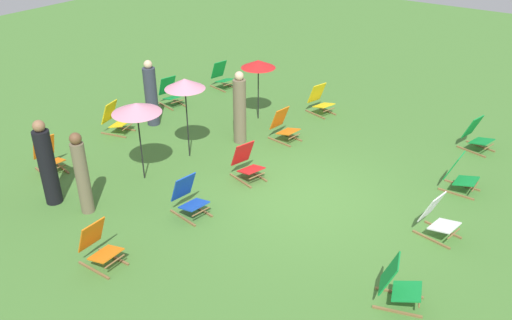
{
  "coord_description": "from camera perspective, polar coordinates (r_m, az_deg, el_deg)",
  "views": [
    {
      "loc": [
        -8.21,
        -4.57,
        5.97
      ],
      "look_at": [
        0.0,
        1.2,
        0.5
      ],
      "focal_mm": 36.99,
      "sensor_mm": 36.0,
      "label": 1
    }
  ],
  "objects": [
    {
      "name": "deckchair_7",
      "position": [
        12.77,
        -21.56,
        0.4
      ],
      "size": [
        0.62,
        0.84,
        0.83
      ],
      "rotation": [
        0.0,
        0.0,
        -0.2
      ],
      "color": "olive",
      "rests_on": "ground"
    },
    {
      "name": "deckchair_9",
      "position": [
        11.59,
        -1.01,
        -0.32
      ],
      "size": [
        0.67,
        0.86,
        0.83
      ],
      "rotation": [
        0.0,
        0.0,
        -0.28
      ],
      "color": "olive",
      "rests_on": "ground"
    },
    {
      "name": "deckchair_0",
      "position": [
        11.95,
        21.15,
        -1.49
      ],
      "size": [
        0.49,
        0.76,
        0.83
      ],
      "rotation": [
        0.0,
        0.0,
        -0.01
      ],
      "color": "olive",
      "rests_on": "ground"
    },
    {
      "name": "deckchair_5",
      "position": [
        10.46,
        -7.3,
        -4.05
      ],
      "size": [
        0.59,
        0.83,
        0.83
      ],
      "rotation": [
        0.0,
        0.0,
        -0.16
      ],
      "color": "olive",
      "rests_on": "ground"
    },
    {
      "name": "ground_plane",
      "position": [
        11.14,
        5.07,
        -3.96
      ],
      "size": [
        40.0,
        40.0,
        0.0
      ],
      "primitive_type": "plane",
      "color": "#477A33"
    },
    {
      "name": "person_1",
      "position": [
        10.74,
        -18.31,
        -1.49
      ],
      "size": [
        0.3,
        0.3,
        1.74
      ],
      "rotation": [
        0.0,
        0.0,
        4.54
      ],
      "color": "#72664C",
      "rests_on": "ground"
    },
    {
      "name": "deckchair_4",
      "position": [
        16.8,
        -3.72,
        9.04
      ],
      "size": [
        0.63,
        0.85,
        0.83
      ],
      "rotation": [
        0.0,
        0.0,
        -0.22
      ],
      "color": "olive",
      "rests_on": "ground"
    },
    {
      "name": "deckchair_11",
      "position": [
        13.9,
        22.75,
        2.47
      ],
      "size": [
        0.65,
        0.85,
        0.83
      ],
      "rotation": [
        0.0,
        0.0,
        -0.25
      ],
      "color": "olive",
      "rests_on": "ground"
    },
    {
      "name": "deckchair_10",
      "position": [
        13.33,
        3.01,
        3.68
      ],
      "size": [
        0.58,
        0.82,
        0.83
      ],
      "rotation": [
        0.0,
        0.0,
        -0.15
      ],
      "color": "olive",
      "rests_on": "ground"
    },
    {
      "name": "umbrella_1",
      "position": [
        12.03,
        -7.71,
        8.15
      ],
      "size": [
        0.93,
        0.93,
        1.95
      ],
      "color": "black",
      "rests_on": "ground"
    },
    {
      "name": "deckchair_14",
      "position": [
        14.98,
        6.94,
        6.42
      ],
      "size": [
        0.67,
        0.86,
        0.83
      ],
      "rotation": [
        0.0,
        0.0,
        -0.28
      ],
      "color": "olive",
      "rests_on": "ground"
    },
    {
      "name": "deckchair_2",
      "position": [
        10.36,
        19.03,
        -5.95
      ],
      "size": [
        0.61,
        0.83,
        0.83
      ],
      "rotation": [
        0.0,
        0.0,
        -0.18
      ],
      "color": "olive",
      "rests_on": "ground"
    },
    {
      "name": "umbrella_0",
      "position": [
        14.09,
        0.25,
        10.33
      ],
      "size": [
        0.92,
        0.92,
        1.67
      ],
      "color": "black",
      "rests_on": "ground"
    },
    {
      "name": "deckchair_6",
      "position": [
        8.67,
        15.05,
        -12.87
      ],
      "size": [
        0.68,
        0.87,
        0.83
      ],
      "rotation": [
        0.0,
        0.0,
        0.31
      ],
      "color": "olive",
      "rests_on": "ground"
    },
    {
      "name": "deckchair_8",
      "position": [
        14.18,
        -15.01,
        4.29
      ],
      "size": [
        0.64,
        0.85,
        0.83
      ],
      "rotation": [
        0.0,
        0.0,
        0.24
      ],
      "color": "olive",
      "rests_on": "ground"
    },
    {
      "name": "person_0",
      "position": [
        11.28,
        -21.66,
        -0.48
      ],
      "size": [
        0.37,
        0.37,
        1.84
      ],
      "rotation": [
        0.0,
        0.0,
        6.17
      ],
      "color": "black",
      "rests_on": "ground"
    },
    {
      "name": "deckchair_12",
      "position": [
        15.63,
        -9.25,
        7.21
      ],
      "size": [
        0.65,
        0.85,
        0.83
      ],
      "rotation": [
        0.0,
        0.0,
        -0.25
      ],
      "color": "olive",
      "rests_on": "ground"
    },
    {
      "name": "umbrella_2",
      "position": [
        11.27,
        -12.81,
        5.49
      ],
      "size": [
        1.05,
        1.05,
        1.8
      ],
      "color": "black",
      "rests_on": "ground"
    },
    {
      "name": "person_3",
      "position": [
        13.0,
        -1.78,
        5.5
      ],
      "size": [
        0.4,
        0.4,
        1.85
      ],
      "rotation": [
        0.0,
        0.0,
        1.26
      ],
      "color": "#72664C",
      "rests_on": "ground"
    },
    {
      "name": "person_2",
      "position": [
        14.26,
        -11.29,
        6.92
      ],
      "size": [
        0.45,
        0.45,
        1.78
      ],
      "rotation": [
        0.0,
        0.0,
        4.19
      ],
      "color": "#333847",
      "rests_on": "ground"
    },
    {
      "name": "deckchair_1",
      "position": [
        9.51,
        -16.64,
        -8.92
      ],
      "size": [
        0.49,
        0.77,
        0.83
      ],
      "rotation": [
        0.0,
        0.0,
        0.01
      ],
      "color": "olive",
      "rests_on": "ground"
    }
  ]
}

